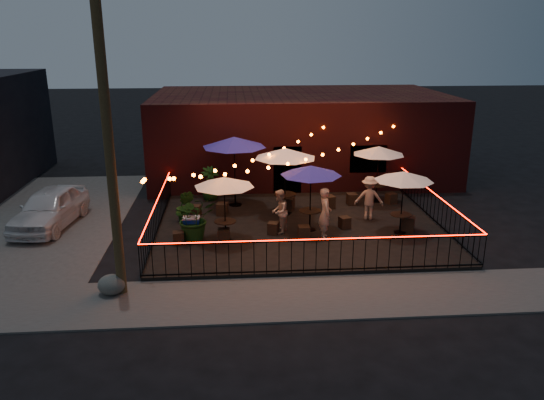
{
  "coord_description": "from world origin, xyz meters",
  "views": [
    {
      "loc": [
        -2.33,
        -15.87,
        6.76
      ],
      "look_at": [
        -0.98,
        1.83,
        1.17
      ],
      "focal_mm": 35.0,
      "sensor_mm": 36.0,
      "label": 1
    }
  ],
  "objects_px": {
    "cafe_table_1": "(234,143)",
    "cooler": "(192,227)",
    "cafe_table_3": "(285,154)",
    "cafe_table_2": "(311,171)",
    "cafe_table_0": "(224,183)",
    "boulder": "(111,285)",
    "utility_pole": "(109,149)",
    "cafe_table_4": "(404,177)",
    "cafe_table_5": "(379,151)"
  },
  "relations": [
    {
      "from": "cafe_table_0",
      "to": "cafe_table_2",
      "type": "distance_m",
      "value": 3.05
    },
    {
      "from": "cafe_table_3",
      "to": "cooler",
      "type": "xyz_separation_m",
      "value": [
        -3.38,
        -2.24,
        -1.97
      ]
    },
    {
      "from": "utility_pole",
      "to": "cafe_table_0",
      "type": "bearing_deg",
      "value": 50.08
    },
    {
      "from": "cafe_table_5",
      "to": "cafe_table_0",
      "type": "bearing_deg",
      "value": -147.84
    },
    {
      "from": "cafe_table_0",
      "to": "cafe_table_2",
      "type": "bearing_deg",
      "value": 14.43
    },
    {
      "from": "utility_pole",
      "to": "cafe_table_4",
      "type": "xyz_separation_m",
      "value": [
        8.81,
        3.55,
        -1.85
      ]
    },
    {
      "from": "cafe_table_0",
      "to": "boulder",
      "type": "relative_size",
      "value": 2.89
    },
    {
      "from": "utility_pole",
      "to": "boulder",
      "type": "bearing_deg",
      "value": -160.53
    },
    {
      "from": "cafe_table_3",
      "to": "cafe_table_4",
      "type": "xyz_separation_m",
      "value": [
        3.79,
        -2.3,
        -0.34
      ]
    },
    {
      "from": "cafe_table_1",
      "to": "cafe_table_2",
      "type": "distance_m",
      "value": 4.0
    },
    {
      "from": "cafe_table_4",
      "to": "boulder",
      "type": "relative_size",
      "value": 3.25
    },
    {
      "from": "cafe_table_0",
      "to": "cafe_table_4",
      "type": "distance_m",
      "value": 6.03
    },
    {
      "from": "cafe_table_3",
      "to": "boulder",
      "type": "relative_size",
      "value": 3.43
    },
    {
      "from": "cafe_table_2",
      "to": "cafe_table_5",
      "type": "xyz_separation_m",
      "value": [
        3.2,
        3.1,
        -0.02
      ]
    },
    {
      "from": "cooler",
      "to": "boulder",
      "type": "relative_size",
      "value": 0.92
    },
    {
      "from": "cafe_table_3",
      "to": "cafe_table_5",
      "type": "height_order",
      "value": "cafe_table_3"
    },
    {
      "from": "cafe_table_1",
      "to": "cafe_table_3",
      "type": "distance_m",
      "value": 2.27
    },
    {
      "from": "cafe_table_3",
      "to": "cafe_table_0",
      "type": "bearing_deg",
      "value": -131.52
    },
    {
      "from": "utility_pole",
      "to": "cafe_table_3",
      "type": "relative_size",
      "value": 2.88
    },
    {
      "from": "utility_pole",
      "to": "cafe_table_2",
      "type": "distance_m",
      "value": 7.24
    },
    {
      "from": "cafe_table_1",
      "to": "cooler",
      "type": "distance_m",
      "value": 4.38
    },
    {
      "from": "cafe_table_5",
      "to": "boulder",
      "type": "xyz_separation_m",
      "value": [
        -9.18,
        -7.27,
        -1.94
      ]
    },
    {
      "from": "cafe_table_0",
      "to": "cafe_table_1",
      "type": "distance_m",
      "value": 3.84
    },
    {
      "from": "cafe_table_0",
      "to": "cafe_table_5",
      "type": "xyz_separation_m",
      "value": [
        6.14,
        3.86,
        0.11
      ]
    },
    {
      "from": "cooler",
      "to": "cafe_table_0",
      "type": "bearing_deg",
      "value": -13.3
    },
    {
      "from": "utility_pole",
      "to": "cafe_table_2",
      "type": "xyz_separation_m",
      "value": [
        5.73,
        4.08,
        -1.72
      ]
    },
    {
      "from": "cafe_table_2",
      "to": "utility_pole",
      "type": "bearing_deg",
      "value": -144.54
    },
    {
      "from": "cafe_table_3",
      "to": "cafe_table_2",
      "type": "bearing_deg",
      "value": -68.33
    },
    {
      "from": "utility_pole",
      "to": "cooler",
      "type": "relative_size",
      "value": 10.72
    },
    {
      "from": "cafe_table_1",
      "to": "utility_pole",
      "type": "bearing_deg",
      "value": -113.86
    },
    {
      "from": "utility_pole",
      "to": "cafe_table_4",
      "type": "height_order",
      "value": "utility_pole"
    },
    {
      "from": "boulder",
      "to": "cafe_table_0",
      "type": "bearing_deg",
      "value": 48.35
    },
    {
      "from": "cafe_table_4",
      "to": "cafe_table_5",
      "type": "relative_size",
      "value": 1.08
    },
    {
      "from": "cooler",
      "to": "cafe_table_3",
      "type": "bearing_deg",
      "value": 34.74
    },
    {
      "from": "cafe_table_2",
      "to": "cafe_table_3",
      "type": "xyz_separation_m",
      "value": [
        -0.71,
        1.77,
        0.22
      ]
    },
    {
      "from": "cooler",
      "to": "boulder",
      "type": "bearing_deg",
      "value": -115.89
    },
    {
      "from": "cafe_table_3",
      "to": "boulder",
      "type": "xyz_separation_m",
      "value": [
        -5.28,
        -5.94,
        -2.18
      ]
    },
    {
      "from": "cafe_table_2",
      "to": "cafe_table_4",
      "type": "height_order",
      "value": "cafe_table_2"
    },
    {
      "from": "cafe_table_0",
      "to": "boulder",
      "type": "distance_m",
      "value": 4.92
    },
    {
      "from": "cafe_table_0",
      "to": "cafe_table_5",
      "type": "relative_size",
      "value": 0.96
    },
    {
      "from": "utility_pole",
      "to": "cafe_table_3",
      "type": "xyz_separation_m",
      "value": [
        5.02,
        5.85,
        -1.5
      ]
    },
    {
      "from": "utility_pole",
      "to": "boulder",
      "type": "xyz_separation_m",
      "value": [
        -0.26,
        -0.09,
        -3.69
      ]
    },
    {
      "from": "cafe_table_1",
      "to": "cafe_table_4",
      "type": "xyz_separation_m",
      "value": [
        5.66,
        -3.55,
        -0.54
      ]
    },
    {
      "from": "cafe_table_4",
      "to": "cafe_table_5",
      "type": "xyz_separation_m",
      "value": [
        0.12,
        3.63,
        0.1
      ]
    },
    {
      "from": "cafe_table_3",
      "to": "cafe_table_5",
      "type": "distance_m",
      "value": 4.13
    },
    {
      "from": "cafe_table_4",
      "to": "cafe_table_1",
      "type": "bearing_deg",
      "value": 147.9
    },
    {
      "from": "cooler",
      "to": "cafe_table_5",
      "type": "bearing_deg",
      "value": 27.33
    },
    {
      "from": "cafe_table_2",
      "to": "boulder",
      "type": "distance_m",
      "value": 7.55
    },
    {
      "from": "cafe_table_1",
      "to": "cafe_table_2",
      "type": "bearing_deg",
      "value": -49.55
    },
    {
      "from": "cafe_table_4",
      "to": "cooler",
      "type": "distance_m",
      "value": 7.35
    }
  ]
}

